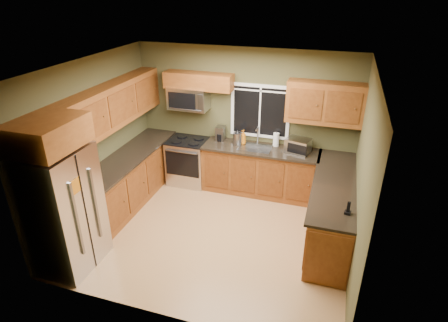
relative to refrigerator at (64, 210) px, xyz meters
The scene contains 28 objects.
floor 2.35m from the refrigerator, 36.78° to the left, with size 4.20×4.20×0.00m, color #AC7A4B.
ceiling 2.82m from the refrigerator, 36.78° to the left, with size 4.20×4.20×0.00m, color white.
back_wall 3.58m from the refrigerator, 60.71° to the left, with size 4.20×4.20×0.00m, color #484527.
front_wall 1.86m from the refrigerator, 16.04° to the right, with size 4.20×4.20×0.00m, color #484527.
left_wall 1.42m from the refrigerator, 105.52° to the left, with size 3.60×3.60×0.00m, color #484527.
right_wall 4.08m from the refrigerator, 18.71° to the left, with size 3.60×3.60×0.00m, color #484527.
window 3.75m from the refrigerator, 56.52° to the left, with size 1.12×0.03×1.02m.
base_cabinets_left 1.83m from the refrigerator, 91.97° to the left, with size 0.60×2.65×0.90m, color brown.
countertop_left 1.78m from the refrigerator, 91.16° to the left, with size 0.65×2.65×0.04m, color black.
base_cabinets_back 3.56m from the refrigerator, 52.43° to the left, with size 2.17×0.60×0.90m, color brown.
countertop_back 3.51m from the refrigerator, 52.18° to the left, with size 2.17×0.65×0.04m, color black.
base_cabinets_peninsula 4.02m from the refrigerator, 27.50° to the left, with size 0.60×2.52×0.90m.
countertop_peninsula 3.97m from the refrigerator, 27.77° to the left, with size 0.65×2.50×0.04m, color black.
upper_cabinets_left 2.03m from the refrigerator, 96.30° to the left, with size 0.33×2.65×0.72m, color brown.
upper_cabinets_back_left 3.28m from the refrigerator, 73.15° to the left, with size 1.30×0.33×0.30m, color brown.
upper_cabinets_back_right 4.44m from the refrigerator, 42.62° to the left, with size 1.30×0.33×0.72m, color brown.
upper_cabinet_over_fridge 1.13m from the refrigerator, behind, with size 0.72×0.90×0.38m, color brown.
refrigerator is the anchor object (origin of this frame).
range 2.89m from the refrigerator, 76.03° to the left, with size 0.76×0.69×0.94m.
microwave 3.10m from the refrigerator, 76.66° to the left, with size 0.76×0.41×0.42m.
sink 3.46m from the refrigerator, 53.87° to the left, with size 0.60×0.42×0.36m.
toaster_oven 3.98m from the refrigerator, 44.91° to the left, with size 0.48×0.42×0.26m.
coffee_maker 3.22m from the refrigerator, 65.96° to the left, with size 0.17×0.23×0.27m.
kettle 3.29m from the refrigerator, 59.02° to the left, with size 0.19×0.19×0.29m.
paper_towel_roll 3.82m from the refrigerator, 51.28° to the left, with size 0.14×0.14×0.28m.
soap_bottle_a 3.39m from the refrigerator, 58.33° to the left, with size 0.11×0.11×0.28m, color #C76B12.
soap_bottle_c 3.44m from the refrigerator, 60.78° to the left, with size 0.14×0.14×0.18m, color white.
cordless_phone 3.86m from the refrigerator, 15.38° to the left, with size 0.09×0.09×0.18m.
Camera 1 is at (1.66, -4.76, 3.76)m, focal length 30.00 mm.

